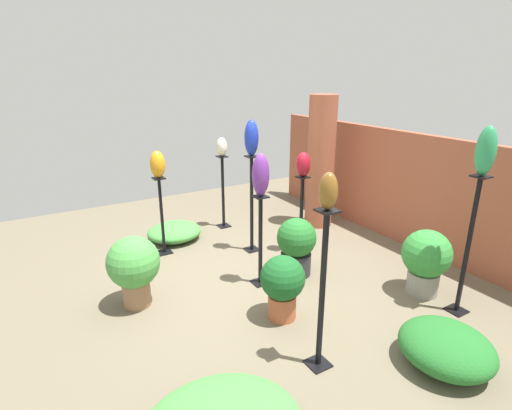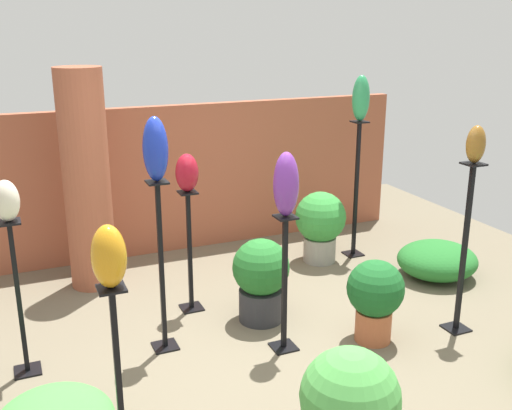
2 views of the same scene
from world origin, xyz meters
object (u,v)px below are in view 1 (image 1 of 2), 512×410
(art_vase_bronze, at_px, (328,191))
(potted_plant_front_left, at_px, (296,244))
(pedestal_jade, at_px, (467,252))
(potted_plant_mid_right, at_px, (134,266))
(potted_plant_near_pillar, at_px, (426,259))
(pedestal_bronze, at_px, (322,298))
(art_vase_violet, at_px, (261,175))
(art_vase_jade, at_px, (486,151))
(pedestal_violet, at_px, (260,245))
(pedestal_ruby, at_px, (301,218))
(pedestal_ivory, at_px, (223,195))
(pedestal_amber, at_px, (162,220))
(brick_pillar, at_px, (321,162))
(art_vase_cobalt, at_px, (251,138))
(art_vase_ivory, at_px, (222,147))
(art_vase_amber, at_px, (158,164))
(pedestal_cobalt, at_px, (252,208))
(potted_plant_front_right, at_px, (283,283))
(art_vase_ruby, at_px, (303,164))

(art_vase_bronze, bearing_deg, potted_plant_front_left, 150.89)
(pedestal_jade, xyz_separation_m, potted_plant_mid_right, (-1.93, -3.02, -0.23))
(potted_plant_front_left, bearing_deg, potted_plant_near_pillar, 41.17)
(pedestal_bronze, distance_m, art_vase_violet, 1.71)
(pedestal_bronze, xyz_separation_m, art_vase_jade, (0.11, 1.87, 1.11))
(art_vase_violet, bearing_deg, pedestal_violet, 0.00)
(pedestal_ruby, height_order, art_vase_violet, art_vase_violet)
(pedestal_ivory, bearing_deg, pedestal_amber, -67.64)
(potted_plant_near_pillar, bearing_deg, brick_pillar, 171.34)
(potted_plant_front_left, bearing_deg, pedestal_bronze, -29.11)
(pedestal_jade, distance_m, pedestal_ivory, 3.78)
(pedestal_bronze, distance_m, art_vase_cobalt, 2.71)
(art_vase_jade, bearing_deg, art_vase_ivory, -163.10)
(brick_pillar, distance_m, art_vase_ivory, 1.65)
(art_vase_jade, bearing_deg, art_vase_bronze, -93.50)
(pedestal_amber, height_order, art_vase_amber, art_vase_amber)
(pedestal_ruby, xyz_separation_m, potted_plant_front_left, (0.51, -0.45, -0.10))
(pedestal_cobalt, bearing_deg, brick_pillar, 102.49)
(pedestal_cobalt, bearing_deg, potted_plant_front_right, -19.31)
(art_vase_violet, height_order, potted_plant_mid_right, art_vase_violet)
(art_vase_amber, bearing_deg, potted_plant_front_right, 14.54)
(art_vase_amber, height_order, potted_plant_front_right, art_vase_amber)
(pedestal_amber, height_order, pedestal_bronze, pedestal_bronze)
(pedestal_bronze, distance_m, art_vase_jade, 2.17)
(pedestal_amber, relative_size, potted_plant_front_right, 1.59)
(art_vase_cobalt, distance_m, potted_plant_near_pillar, 2.67)
(art_vase_cobalt, xyz_separation_m, potted_plant_front_left, (0.92, 0.13, -1.25))
(pedestal_ruby, height_order, pedestal_cobalt, pedestal_cobalt)
(potted_plant_front_right, distance_m, potted_plant_front_left, 1.01)
(art_vase_amber, distance_m, potted_plant_front_left, 2.17)
(brick_pillar, xyz_separation_m, pedestal_ivory, (-0.73, -1.45, -0.53))
(pedestal_ivory, relative_size, pedestal_violet, 1.07)
(brick_pillar, xyz_separation_m, potted_plant_near_pillar, (2.42, -0.37, -0.64))
(pedestal_cobalt, distance_m, pedestal_amber, 1.29)
(art_vase_violet, bearing_deg, pedestal_ivory, 166.86)
(pedestal_ivory, height_order, art_vase_cobalt, art_vase_cobalt)
(pedestal_jade, height_order, art_vase_cobalt, art_vase_cobalt)
(art_vase_cobalt, height_order, potted_plant_front_left, art_vase_cobalt)
(brick_pillar, distance_m, potted_plant_front_left, 1.99)
(pedestal_violet, relative_size, potted_plant_front_left, 1.50)
(pedestal_violet, distance_m, art_vase_amber, 1.83)
(pedestal_violet, height_order, art_vase_cobalt, art_vase_cobalt)
(art_vase_bronze, relative_size, potted_plant_front_right, 0.43)
(pedestal_ivory, xyz_separation_m, potted_plant_near_pillar, (3.16, 1.08, -0.11))
(pedestal_bronze, relative_size, art_vase_violet, 2.95)
(art_vase_ruby, xyz_separation_m, potted_plant_near_pillar, (1.68, 0.56, -0.86))
(pedestal_ruby, bearing_deg, brick_pillar, 128.68)
(pedestal_ivory, height_order, potted_plant_front_right, pedestal_ivory)
(pedestal_ruby, distance_m, potted_plant_near_pillar, 1.77)
(pedestal_jade, relative_size, potted_plant_front_right, 2.17)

